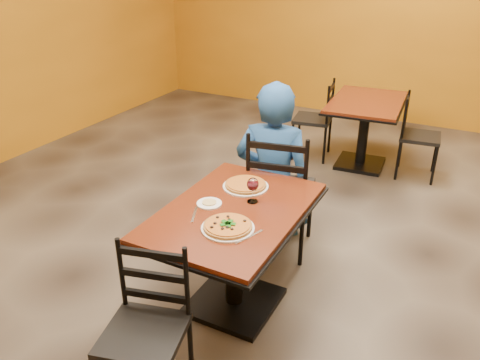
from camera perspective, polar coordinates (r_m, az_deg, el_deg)
The scene contains 18 objects.
floor at distance 3.77m, azimuth 2.96°, elevation -10.10°, with size 7.00×8.00×0.01m, color black.
wall_back at distance 6.94m, azimuth 18.03°, elevation 18.80°, with size 7.00×0.01×3.00m, color #C57D15.
table_main at distance 3.08m, azimuth -0.73°, elevation -6.58°, with size 0.83×1.23×0.75m.
table_second at distance 5.40m, azimuth 14.63°, elevation 7.10°, with size 0.83×1.17×0.75m.
chair_main_near at distance 2.60m, azimuth -11.39°, elevation -17.67°, with size 0.40×0.40×0.88m, color black, non-canonical shape.
chair_main_far at distance 3.74m, azimuth 4.90°, elevation -1.16°, with size 0.47×0.47×1.03m, color black, non-canonical shape.
chair_second_left at distance 5.58m, azimuth 8.62°, elevation 7.13°, with size 0.40×0.40×0.90m, color black, non-canonical shape.
chair_second_right at distance 5.35m, azimuth 20.62°, elevation 4.79°, with size 0.40×0.40×0.88m, color black, non-canonical shape.
diner at distance 3.92m, azimuth 4.01°, elevation 2.36°, with size 0.64×0.42×1.31m, color navy.
plate_main at distance 2.78m, azimuth -1.46°, elevation -5.72°, with size 0.31×0.31×0.01m, color white.
pizza_main at distance 2.77m, azimuth -1.47°, elevation -5.44°, with size 0.28×0.28×0.02m, color maroon.
plate_far at distance 3.25m, azimuth 0.67°, elevation -0.76°, with size 0.31×0.31×0.01m, color white.
pizza_far at distance 3.24m, azimuth 0.67°, elevation -0.51°, with size 0.28×0.28×0.02m, color #C17925.
side_plate at distance 3.04m, azimuth -3.67°, elevation -2.80°, with size 0.16×0.16×0.01m, color white.
dip at distance 3.04m, azimuth -3.68°, elevation -2.65°, with size 0.09×0.09×0.01m, color tan.
wine_glass at distance 3.03m, azimuth 1.52°, elevation -1.10°, with size 0.08×0.08×0.18m, color white, non-canonical shape.
fork at distance 2.93m, azimuth -5.45°, elevation -4.09°, with size 0.01×0.19×0.00m, color silver.
knife at distance 2.71m, azimuth 1.11°, elevation -6.78°, with size 0.01×0.21×0.00m, color silver.
Camera 1 is at (1.23, -2.79, 2.21)m, focal length 35.91 mm.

